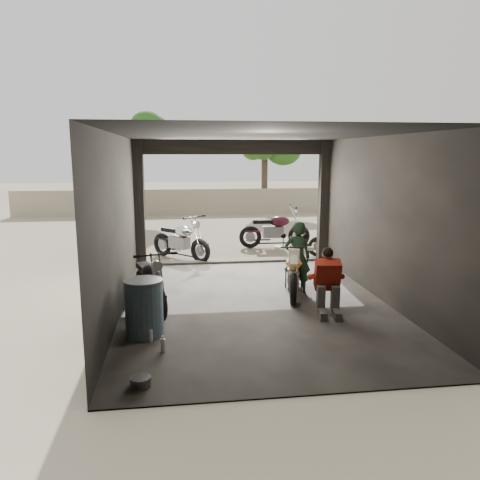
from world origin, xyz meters
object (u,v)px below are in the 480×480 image
object	(u,v)px
outside_bike_c	(340,237)
helmet	(293,264)
main_bike	(293,268)
mechanic	(328,284)
left_bike	(150,279)
oil_drum	(144,309)
outside_bike_b	(275,227)
stool	(294,272)
sign_post	(353,194)
outside_bike_a	(181,237)
rider	(297,258)

from	to	relation	value
outside_bike_c	helmet	world-z (taller)	outside_bike_c
main_bike	mechanic	world-z (taller)	mechanic
left_bike	mechanic	size ratio (longest dim) A/B	1.47
outside_bike_c	helmet	bearing A→B (deg)	146.33
helmet	oil_drum	xyz separation A→B (m)	(-2.96, -2.22, -0.11)
outside_bike_b	stool	xyz separation A→B (m)	(-0.55, -4.54, -0.26)
outside_bike_c	stool	distance (m)	3.75
mechanic	sign_post	bearing A→B (deg)	73.14
main_bike	outside_bike_c	xyz separation A→B (m)	(2.21, 3.46, -0.02)
outside_bike_b	helmet	bearing A→B (deg)	174.28
outside_bike_a	rider	distance (m)	4.24
stool	sign_post	size ratio (longest dim) A/B	0.18
stool	helmet	size ratio (longest dim) A/B	1.82
oil_drum	outside_bike_c	bearing A→B (deg)	46.26
outside_bike_c	sign_post	bearing A→B (deg)	-140.00
main_bike	rider	bearing A→B (deg)	59.15
main_bike	outside_bike_b	distance (m)	4.94
main_bike	outside_bike_b	size ratio (longest dim) A/B	0.88
outside_bike_c	sign_post	world-z (taller)	sign_post
mechanic	sign_post	distance (m)	5.08
mechanic	outside_bike_c	bearing A→B (deg)	76.92
rider	main_bike	bearing A→B (deg)	49.96
main_bike	outside_bike_a	xyz separation A→B (m)	(-2.24, 3.65, 0.06)
oil_drum	helmet	bearing A→B (deg)	36.87
outside_bike_a	outside_bike_c	size ratio (longest dim) A/B	1.15
rider	sign_post	size ratio (longest dim) A/B	0.58
outside_bike_a	outside_bike_b	size ratio (longest dim) A/B	0.96
sign_post	outside_bike_b	bearing A→B (deg)	146.45
rider	helmet	size ratio (longest dim) A/B	6.02
rider	helmet	distance (m)	0.32
sign_post	helmet	bearing A→B (deg)	-119.84
outside_bike_a	helmet	distance (m)	4.02
outside_bike_a	rider	xyz separation A→B (m)	(2.35, -3.53, 0.14)
outside_bike_a	rider	world-z (taller)	rider
left_bike	helmet	world-z (taller)	left_bike
stool	helmet	world-z (taller)	helmet
outside_bike_b	mechanic	world-z (taller)	outside_bike_b
outside_bike_a	sign_post	size ratio (longest dim) A/B	0.70
left_bike	outside_bike_c	distance (m)	6.44
outside_bike_a	helmet	size ratio (longest dim) A/B	7.29
main_bike	left_bike	xyz separation A→B (m)	(-2.85, -0.52, 0.02)
outside_bike_b	sign_post	world-z (taller)	sign_post
left_bike	rider	size ratio (longest dim) A/B	1.14
outside_bike_a	outside_bike_c	bearing A→B (deg)	-46.93
left_bike	outside_bike_a	world-z (taller)	outside_bike_a
outside_bike_c	stool	xyz separation A→B (m)	(-2.11, -3.10, -0.15)
helmet	stool	bearing A→B (deg)	-58.13
helmet	rider	bearing A→B (deg)	-96.36
outside_bike_c	rider	distance (m)	3.96
mechanic	stool	size ratio (longest dim) A/B	2.55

